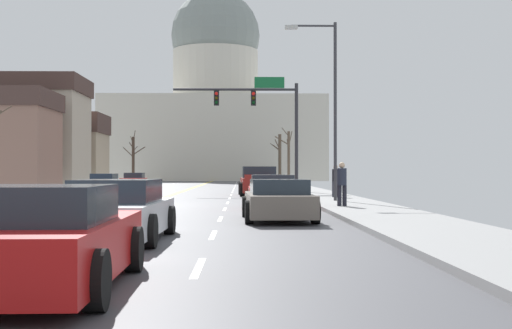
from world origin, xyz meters
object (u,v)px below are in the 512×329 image
(sedan_near_05, at_px, (41,241))
(sedan_oncoming_00, at_px, (103,183))
(street_lamp_right, at_px, (328,95))
(sedan_near_04, at_px, (119,212))
(pickup_truck_near_00, at_px, (259,183))
(sedan_oncoming_01, at_px, (134,181))
(pedestrian_00, at_px, (342,182))
(sedan_near_03, at_px, (278,201))
(sedan_near_02, at_px, (272,193))
(pedestrian_01, at_px, (336,179))
(signal_gantry, at_px, (263,110))
(sedan_near_01, at_px, (269,188))

(sedan_near_05, bearing_deg, sedan_oncoming_00, 100.20)
(street_lamp_right, bearing_deg, sedan_near_04, -111.51)
(sedan_near_05, bearing_deg, pickup_truck_near_00, 83.89)
(sedan_oncoming_01, xyz_separation_m, pedestrian_00, (13.08, -35.39, 0.43))
(sedan_near_03, xyz_separation_m, sedan_oncoming_00, (-10.63, 28.27, 0.02))
(sedan_oncoming_01, bearing_deg, sedan_oncoming_00, -90.73)
(sedan_near_03, height_order, pedestrian_00, pedestrian_00)
(sedan_near_03, xyz_separation_m, sedan_near_04, (-3.56, -5.80, 0.03))
(street_lamp_right, relative_size, sedan_near_02, 1.76)
(pickup_truck_near_00, relative_size, sedan_oncoming_01, 1.30)
(sedan_near_03, distance_m, sedan_oncoming_01, 42.04)
(pickup_truck_near_00, relative_size, sedan_near_02, 1.26)
(sedan_near_05, relative_size, pedestrian_01, 2.83)
(sedan_near_02, bearing_deg, street_lamp_right, 56.42)
(sedan_near_03, distance_m, pedestrian_00, 5.95)
(pedestrian_01, bearing_deg, sedan_near_03, -104.19)
(signal_gantry, bearing_deg, pickup_truck_near_00, -94.64)
(sedan_near_05, height_order, sedan_oncoming_01, sedan_oncoming_01)
(sedan_near_02, height_order, pedestrian_01, pedestrian_01)
(sedan_near_04, relative_size, sedan_oncoming_00, 1.07)
(pickup_truck_near_00, height_order, sedan_near_05, pickup_truck_near_00)
(sedan_near_02, relative_size, sedan_oncoming_01, 1.04)
(sedan_near_02, height_order, sedan_oncoming_01, sedan_near_02)
(sedan_near_05, relative_size, sedan_oncoming_00, 1.03)
(pedestrian_01, bearing_deg, pickup_truck_near_00, 119.66)
(pickup_truck_near_00, xyz_separation_m, sedan_near_03, (0.03, -20.38, -0.19))
(street_lamp_right, height_order, sedan_near_04, street_lamp_right)
(sedan_near_03, height_order, sedan_near_04, sedan_near_04)
(sedan_near_04, relative_size, sedan_oncoming_01, 1.10)
(sedan_near_01, bearing_deg, sedan_near_02, -91.24)
(sedan_near_01, distance_m, sedan_near_02, 7.00)
(sedan_near_03, xyz_separation_m, sedan_oncoming_01, (-10.47, 40.72, 0.03))
(pickup_truck_near_00, height_order, sedan_oncoming_00, pickup_truck_near_00)
(street_lamp_right, bearing_deg, sedan_near_02, -123.58)
(pedestrian_00, bearing_deg, sedan_oncoming_00, 119.99)
(sedan_near_02, distance_m, sedan_near_03, 6.15)
(pickup_truck_near_00, height_order, sedan_near_02, pickup_truck_near_00)
(sedan_near_02, xyz_separation_m, pedestrian_01, (3.48, 7.93, 0.42))
(pickup_truck_near_00, height_order, pedestrian_00, pedestrian_00)
(sedan_near_04, height_order, sedan_oncoming_01, sedan_oncoming_01)
(sedan_oncoming_00, distance_m, sedan_oncoming_01, 12.45)
(sedan_near_02, relative_size, sedan_near_03, 0.93)
(sedan_near_04, distance_m, sedan_oncoming_00, 34.79)
(sedan_near_02, distance_m, pedestrian_00, 2.69)
(pedestrian_00, distance_m, pedestrian_01, 8.81)
(sedan_near_01, height_order, pedestrian_01, pedestrian_01)
(pedestrian_01, bearing_deg, sedan_near_01, -164.36)
(sedan_near_02, bearing_deg, sedan_oncoming_00, 115.84)
(signal_gantry, relative_size, pedestrian_00, 4.93)
(sedan_near_03, xyz_separation_m, pedestrian_01, (3.56, 14.08, 0.46))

